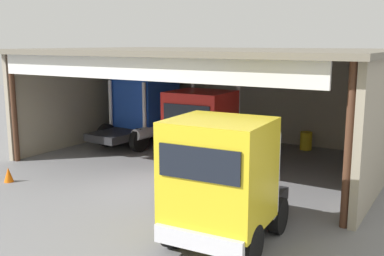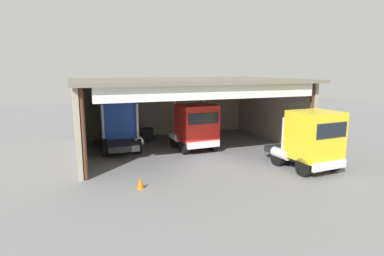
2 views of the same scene
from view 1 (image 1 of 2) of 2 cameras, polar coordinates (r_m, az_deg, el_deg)
ground_plane at (r=16.69m, az=-6.26°, el=-7.48°), size 80.00×80.00×0.00m
workshop_shed at (r=20.80m, az=3.33°, el=5.99°), size 15.30×10.75×4.93m
truck_blue_left_bay at (r=23.59m, az=-6.18°, el=2.74°), size 2.73×5.04×3.67m
truck_red_right_bay at (r=19.16m, az=1.36°, el=0.27°), size 2.69×4.30×3.75m
truck_yellow_center_right_bay at (r=11.61m, az=3.81°, el=-6.53°), size 2.74×4.51×3.35m
oil_drum at (r=22.97m, az=14.15°, el=-1.57°), size 0.58×0.58×0.88m
tool_cart at (r=24.13m, az=1.37°, el=-0.52°), size 0.90×0.60×1.00m
traffic_cone at (r=18.55m, az=-22.09°, el=-5.46°), size 0.36×0.36×0.56m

